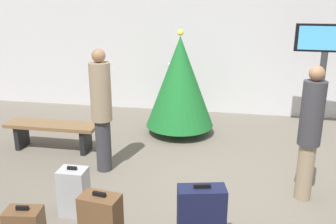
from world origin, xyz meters
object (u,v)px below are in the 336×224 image
at_px(holiday_tree, 180,82).
at_px(waiting_bench, 53,130).
at_px(suitcase_5, 74,192).
at_px(traveller_0, 310,131).
at_px(suitcase_0, 201,222).
at_px(traveller_1, 101,108).
at_px(flight_info_kiosk, 324,57).

relative_size(holiday_tree, waiting_bench, 1.25).
distance_m(holiday_tree, suitcase_5, 3.20).
height_order(holiday_tree, traveller_0, holiday_tree).
height_order(holiday_tree, suitcase_0, holiday_tree).
height_order(traveller_1, suitcase_5, traveller_1).
bearing_deg(traveller_0, traveller_1, 173.63).
distance_m(traveller_0, suitcase_5, 3.02).
relative_size(traveller_0, suitcase_0, 2.19).
height_order(waiting_bench, suitcase_0, suitcase_0).
xyz_separation_m(flight_info_kiosk, suitcase_5, (-3.44, -3.45, -1.21)).
bearing_deg(traveller_1, traveller_0, -6.37).
relative_size(flight_info_kiosk, suitcase_0, 2.57).
bearing_deg(suitcase_5, waiting_bench, 123.68).
relative_size(traveller_1, suitcase_0, 2.29).
bearing_deg(suitcase_5, flight_info_kiosk, 45.14).
height_order(flight_info_kiosk, waiting_bench, flight_info_kiosk).
height_order(flight_info_kiosk, suitcase_5, flight_info_kiosk).
xyz_separation_m(traveller_1, suitcase_5, (0.06, -1.22, -0.70)).
xyz_separation_m(waiting_bench, traveller_1, (1.14, -0.58, 0.63)).
bearing_deg(holiday_tree, suitcase_5, -105.52).
bearing_deg(traveller_1, suitcase_5, -87.22).
relative_size(holiday_tree, flight_info_kiosk, 0.95).
height_order(waiting_bench, traveller_0, traveller_0).
height_order(holiday_tree, traveller_1, holiday_tree).
distance_m(waiting_bench, traveller_1, 1.43).
bearing_deg(suitcase_0, flight_info_kiosk, 64.88).
distance_m(flight_info_kiosk, suitcase_5, 5.02).
bearing_deg(traveller_1, waiting_bench, 152.90).
bearing_deg(holiday_tree, suitcase_0, -77.70).
relative_size(flight_info_kiosk, traveller_1, 1.12).
xyz_separation_m(traveller_0, suitcase_5, (-2.81, -0.90, -0.66)).
xyz_separation_m(suitcase_0, suitcase_5, (-1.59, 0.48, -0.09)).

